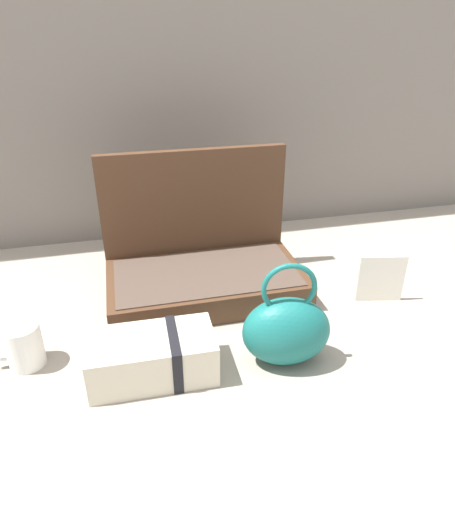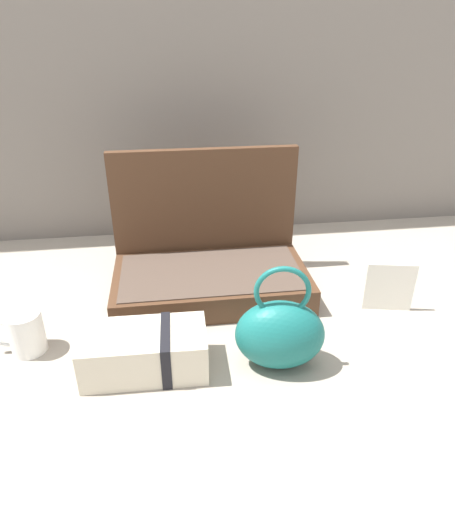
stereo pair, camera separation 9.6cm
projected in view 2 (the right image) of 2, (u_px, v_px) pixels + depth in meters
name	position (u px, v px, depth m)	size (l,w,h in m)	color
ground_plane	(237.00, 318.00, 1.15)	(6.00, 6.00, 0.00)	#9E9384
back_wall	(208.00, 6.00, 1.33)	(3.20, 0.06, 1.40)	gray
open_suitcase	(209.00, 261.00, 1.24)	(0.51, 0.30, 0.36)	#4C301E
teal_pouch_handbag	(280.00, 333.00, 0.95)	(0.20, 0.14, 0.24)	#196B66
cream_toiletry_bag	(147.00, 351.00, 0.96)	(0.26, 0.14, 0.10)	beige
coffee_mug	(25.00, 332.00, 1.01)	(0.12, 0.08, 0.10)	white
info_card_left	(389.00, 287.00, 1.15)	(0.12, 0.01, 0.13)	white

